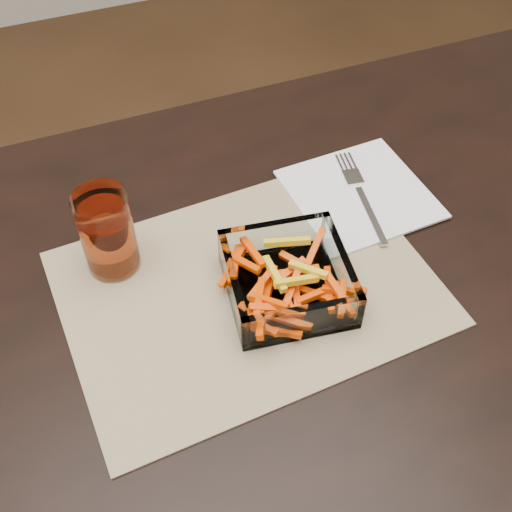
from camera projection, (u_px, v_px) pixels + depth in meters
The scene contains 6 objects.
dining_table at pixel (262, 361), 0.84m from camera, with size 1.60×0.90×0.75m.
placemat at pixel (248, 288), 0.80m from camera, with size 0.45×0.33×0.00m, color tan.
glass_bowl at pixel (288, 281), 0.78m from camera, with size 0.16×0.16×0.06m.
tumbler at pixel (108, 235), 0.79m from camera, with size 0.07×0.07×0.12m.
napkin at pixel (360, 194), 0.91m from camera, with size 0.18×0.18×0.00m, color white.
fork at pixel (360, 193), 0.90m from camera, with size 0.05×0.19×0.00m.
Camera 1 is at (-0.17, -0.41, 1.38)m, focal length 45.00 mm.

